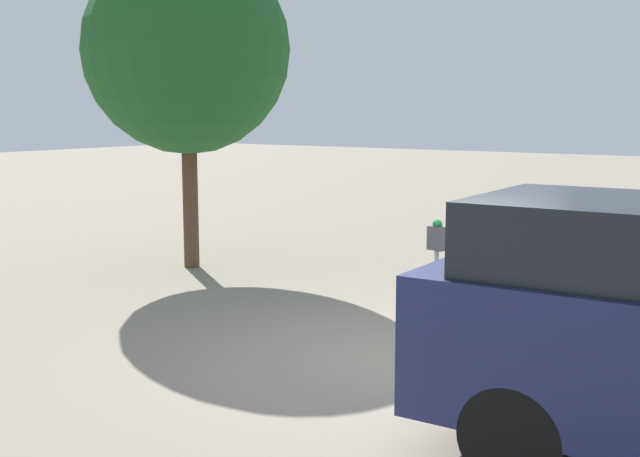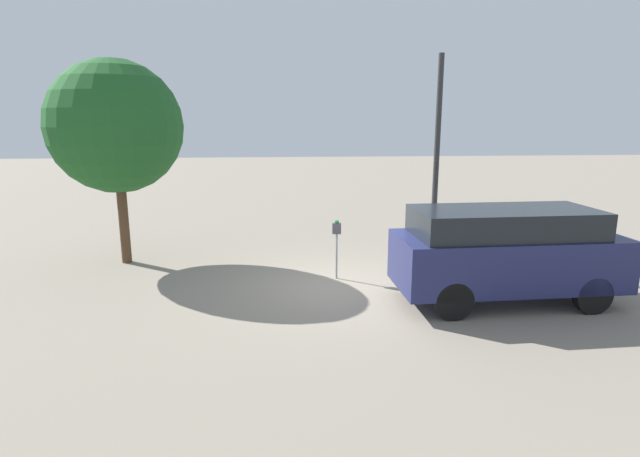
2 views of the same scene
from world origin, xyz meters
The scene contains 3 objects.
ground_plane centered at (0.00, 0.00, 0.00)m, with size 80.00×80.00×0.00m, color gray.
parking_meter_near centered at (-0.05, 0.62, 1.06)m, with size 0.22×0.15×1.44m.
street_tree centered at (-5.50, 2.48, 3.56)m, with size 3.36×3.36×5.25m.
Camera 1 is at (3.78, -7.18, 2.63)m, focal length 45.00 mm.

